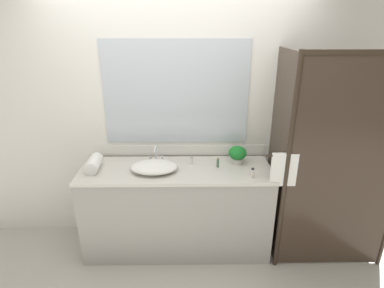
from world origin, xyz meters
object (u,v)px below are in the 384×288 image
(sink_basin, at_px, (154,167))
(amenity_bottle_lotion, at_px, (252,173))
(amenity_bottle_conditioner, at_px, (191,161))
(amenity_bottle_shampoo, at_px, (218,163))
(rolled_towel_near_edge, at_px, (94,164))
(faucet, at_px, (156,157))
(potted_plant, at_px, (237,154))

(sink_basin, distance_m, amenity_bottle_lotion, 0.89)
(amenity_bottle_conditioner, bearing_deg, sink_basin, -157.97)
(amenity_bottle_shampoo, xyz_separation_m, rolled_towel_near_edge, (-1.16, -0.04, 0.01))
(faucet, xyz_separation_m, amenity_bottle_conditioner, (0.35, -0.05, -0.02))
(sink_basin, height_order, rolled_towel_near_edge, rolled_towel_near_edge)
(sink_basin, bearing_deg, amenity_bottle_conditioner, 22.03)
(faucet, height_order, amenity_bottle_shampoo, faucet)
(faucet, bearing_deg, rolled_towel_near_edge, -164.60)
(amenity_bottle_conditioner, xyz_separation_m, amenity_bottle_shampoo, (0.25, -0.06, 0.00))
(amenity_bottle_shampoo, relative_size, rolled_towel_near_edge, 0.38)
(faucet, relative_size, amenity_bottle_shampoo, 1.81)
(sink_basin, height_order, faucet, faucet)
(sink_basin, bearing_deg, amenity_bottle_lotion, -8.35)
(amenity_bottle_conditioner, bearing_deg, faucet, 171.27)
(amenity_bottle_lotion, relative_size, rolled_towel_near_edge, 0.34)
(sink_basin, distance_m, amenity_bottle_conditioner, 0.37)
(potted_plant, distance_m, rolled_towel_near_edge, 1.36)
(amenity_bottle_conditioner, bearing_deg, rolled_towel_near_edge, -173.61)
(amenity_bottle_shampoo, height_order, amenity_bottle_lotion, amenity_bottle_shampoo)
(amenity_bottle_shampoo, height_order, rolled_towel_near_edge, rolled_towel_near_edge)
(amenity_bottle_shampoo, xyz_separation_m, amenity_bottle_lotion, (0.29, -0.21, -0.00))
(faucet, distance_m, amenity_bottle_conditioner, 0.35)
(amenity_bottle_conditioner, bearing_deg, potted_plant, 4.54)
(faucet, bearing_deg, amenity_bottle_lotion, -20.05)
(sink_basin, height_order, amenity_bottle_conditioner, same)
(sink_basin, xyz_separation_m, rolled_towel_near_edge, (-0.56, 0.04, 0.02))
(potted_plant, relative_size, amenity_bottle_shampoo, 1.82)
(potted_plant, bearing_deg, rolled_towel_near_edge, -174.22)
(sink_basin, distance_m, amenity_bottle_shampoo, 0.60)
(amenity_bottle_conditioner, height_order, amenity_bottle_lotion, amenity_bottle_lotion)
(amenity_bottle_shampoo, distance_m, rolled_towel_near_edge, 1.16)
(sink_basin, height_order, amenity_bottle_shampoo, amenity_bottle_shampoo)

